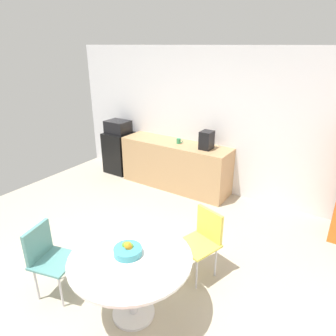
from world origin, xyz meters
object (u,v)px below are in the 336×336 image
chair_teal (46,253)px  coffee_maker (207,140)px  mini_fridge (120,152)px  round_table (131,267)px  fruit_bowl (128,250)px  chair_yellow (204,236)px  mug_white (179,141)px  microwave (118,127)px

chair_teal → coffee_maker: 3.15m
mini_fridge → round_table: bearing=-46.4°
chair_teal → fruit_bowl: size_ratio=3.03×
chair_yellow → fruit_bowl: (-0.34, -0.95, 0.26)m
round_table → coffee_maker: bearing=102.4°
mini_fridge → coffee_maker: 2.16m
mug_white → coffee_maker: bearing=0.1°
fruit_bowl → mug_white: size_ratio=2.12×
chair_yellow → coffee_maker: size_ratio=2.59×
mini_fridge → microwave: bearing=0.0°
microwave → fruit_bowl: 3.87m
round_table → chair_teal: size_ratio=1.43×
mini_fridge → chair_teal: bearing=-60.9°
microwave → chair_yellow: bearing=-31.9°
microwave → round_table: (2.69, -2.83, -0.39)m
fruit_bowl → coffee_maker: size_ratio=0.86×
chair_teal → mug_white: bearing=94.0°
chair_teal → mini_fridge: bearing=119.1°
chair_yellow → fruit_bowl: size_ratio=3.03×
coffee_maker → round_table: bearing=-77.6°
microwave → chair_teal: bearing=-60.9°
fruit_bowl → coffee_maker: 2.88m
mini_fridge → chair_teal: (1.71, -3.08, 0.09)m
microwave → round_table: bearing=-46.4°
mug_white → coffee_maker: (0.57, 0.00, 0.11)m
mug_white → fruit_bowl: bearing=-67.8°
round_table → chair_yellow: (0.30, 0.97, -0.09)m
coffee_maker → chair_teal: bearing=-96.5°
round_table → fruit_bowl: 0.17m
chair_yellow → microwave: bearing=148.1°
chair_yellow → fruit_bowl: bearing=-110.0°
microwave → coffee_maker: (2.07, 0.00, 0.06)m
microwave → mug_white: bearing=-0.0°
chair_teal → fruit_bowl: bearing=16.3°
chair_yellow → fruit_bowl: 1.04m
chair_teal → mug_white: (-0.21, 3.08, 0.43)m
chair_yellow → coffee_maker: 2.15m
round_table → fruit_bowl: bearing=156.3°
round_table → chair_yellow: bearing=72.8°
microwave → fruit_bowl: size_ratio=1.75×
mug_white → coffee_maker: 0.58m
chair_teal → chair_yellow: 1.77m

